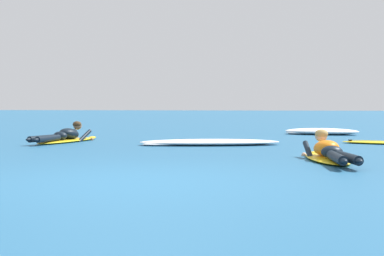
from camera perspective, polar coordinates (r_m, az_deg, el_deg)
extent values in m
plane|color=#235B84|center=(16.45, 2.97, -0.69)|extent=(120.00, 120.00, 0.00)
ellipsoid|color=yellow|center=(9.15, 13.88, -3.10)|extent=(0.85, 1.97, 0.07)
ellipsoid|color=yellow|center=(10.03, 12.68, -2.55)|extent=(0.23, 0.23, 0.06)
ellipsoid|color=orange|center=(9.18, 13.81, -2.05)|extent=(0.49, 0.69, 0.34)
ellipsoid|color=black|center=(8.83, 14.37, -2.43)|extent=(0.38, 0.33, 0.20)
cylinder|color=black|center=(8.23, 14.84, -3.01)|extent=(0.22, 0.91, 0.14)
ellipsoid|color=black|center=(7.79, 15.49, -3.32)|extent=(0.13, 0.23, 0.08)
cylinder|color=black|center=(8.27, 15.91, -2.99)|extent=(0.32, 0.91, 0.14)
ellipsoid|color=black|center=(7.84, 16.96, -3.30)|extent=(0.13, 0.23, 0.08)
cylinder|color=black|center=(9.49, 12.02, -2.37)|extent=(0.17, 0.58, 0.33)
sphere|color=tan|center=(9.86, 11.58, -2.77)|extent=(0.09, 0.09, 0.09)
cylinder|color=black|center=(9.56, 14.63, -2.36)|extent=(0.17, 0.58, 0.33)
sphere|color=tan|center=(9.91, 14.13, -2.76)|extent=(0.09, 0.09, 0.09)
sphere|color=tan|center=(9.54, 13.31, -0.78)|extent=(0.21, 0.21, 0.21)
ellipsoid|color=#AD894C|center=(9.51, 13.33, -0.60)|extent=(0.25, 0.23, 0.16)
ellipsoid|color=yellow|center=(13.56, -12.79, -1.28)|extent=(0.99, 2.42, 0.07)
ellipsoid|color=yellow|center=(14.51, -10.34, -0.97)|extent=(0.22, 0.23, 0.06)
ellipsoid|color=black|center=(13.59, -12.68, -0.58)|extent=(0.52, 0.70, 0.34)
ellipsoid|color=black|center=(13.28, -13.57, -0.78)|extent=(0.39, 0.34, 0.20)
cylinder|color=black|center=(12.85, -15.32, -1.05)|extent=(0.36, 0.88, 0.14)
ellipsoid|color=black|center=(12.52, -16.58, -1.16)|extent=(0.14, 0.24, 0.08)
cylinder|color=black|center=(12.76, -14.74, -1.07)|extent=(0.27, 0.88, 0.14)
ellipsoid|color=black|center=(12.39, -15.82, -1.18)|extent=(0.14, 0.24, 0.08)
cylinder|color=black|center=(14.01, -12.64, -0.81)|extent=(0.20, 0.58, 0.33)
sphere|color=#8C6647|center=(14.33, -11.82, -1.13)|extent=(0.09, 0.09, 0.09)
cylinder|color=black|center=(13.75, -11.15, -0.86)|extent=(0.20, 0.58, 0.33)
sphere|color=#8C6647|center=(14.06, -10.39, -1.19)|extent=(0.09, 0.09, 0.09)
sphere|color=#8C6647|center=(13.90, -11.84, 0.26)|extent=(0.21, 0.21, 0.21)
ellipsoid|color=#47331E|center=(13.88, -11.89, 0.38)|extent=(0.26, 0.24, 0.16)
cone|color=black|center=(13.35, 16.16, -1.51)|extent=(0.12, 0.12, 0.16)
ellipsoid|color=white|center=(16.88, 13.35, -0.34)|extent=(2.32, 1.37, 0.19)
ellipsoid|color=white|center=(16.98, 15.23, -0.44)|extent=(0.87, 0.66, 0.13)
ellipsoid|color=white|center=(16.86, 11.11, -0.47)|extent=(0.80, 0.53, 0.11)
ellipsoid|color=white|center=(12.25, 1.88, -1.47)|extent=(3.26, 1.52, 0.13)
ellipsoid|color=white|center=(12.48, 5.42, -1.50)|extent=(1.21, 0.92, 0.09)
ellipsoid|color=white|center=(12.12, -2.52, -1.66)|extent=(1.21, 0.82, 0.07)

